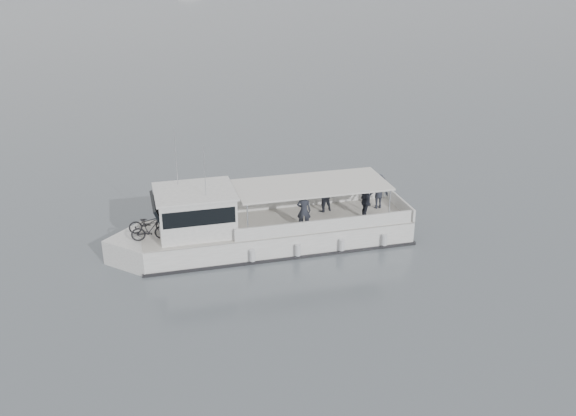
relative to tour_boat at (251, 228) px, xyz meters
name	(u,v)px	position (x,y,z in m)	size (l,w,h in m)	color
ground	(157,247)	(-3.68, 1.44, -0.88)	(1400.00, 1400.00, 0.00)	#50585F
tour_boat	(251,228)	(0.00, 0.00, 0.00)	(12.82, 4.26, 5.33)	white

